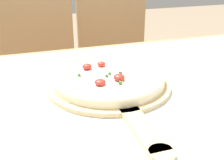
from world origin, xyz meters
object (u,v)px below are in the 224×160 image
at_px(chair_right, 116,65).
at_px(chair_left, 39,74).
at_px(pizza_peel, 111,87).
at_px(pizza, 108,77).

bearing_deg(chair_right, chair_left, -176.96).
distance_m(pizza_peel, chair_right, 0.81).
height_order(pizza, chair_right, chair_right).
relative_size(pizza, chair_left, 0.34).
height_order(chair_left, chair_right, same).
bearing_deg(pizza, chair_left, 101.86).
height_order(pizza, chair_left, chair_left).
xyz_separation_m(pizza_peel, chair_left, (-0.15, 0.73, -0.24)).
xyz_separation_m(chair_left, chair_right, (0.41, 0.00, 0.00)).
bearing_deg(pizza, chair_right, 69.55).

